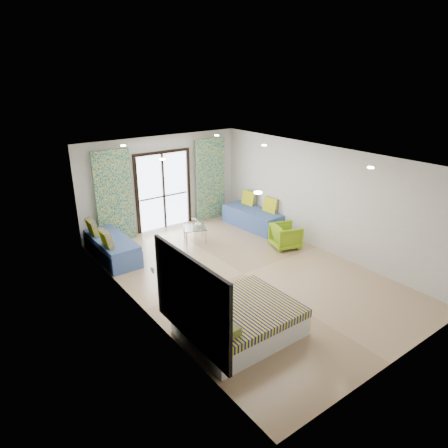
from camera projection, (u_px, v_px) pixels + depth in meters
floor at (243, 274)px, 9.19m from camera, size 5.00×7.50×0.01m
ceiling at (246, 158)px, 8.22m from camera, size 5.00×7.50×0.01m
wall_back at (163, 183)px, 11.52m from camera, size 5.00×0.01×2.70m
wall_front at (405, 290)px, 5.88m from camera, size 5.00×0.01×2.70m
wall_left at (139, 247)px, 7.32m from camera, size 0.01×7.50×2.70m
wall_right at (321, 199)px, 10.09m from camera, size 0.01×7.50×2.70m
balcony_door at (163, 186)px, 11.53m from camera, size 1.76×0.08×2.28m
balcony_rail at (164, 196)px, 11.65m from camera, size 1.52×0.03×0.04m
curtain_left at (114, 197)px, 10.57m from camera, size 1.00×0.10×2.50m
curtain_right at (210, 179)px, 12.28m from camera, size 1.00×0.10×2.50m
downlight_a at (258, 193)px, 5.95m from camera, size 0.12×0.12×0.02m
downlight_b at (371, 167)px, 7.50m from camera, size 0.12×0.12×0.02m
downlight_c at (162, 159)px, 8.21m from camera, size 0.12×0.12×0.02m
downlight_d at (264, 145)px, 9.76m from camera, size 0.12×0.12×0.02m
downlight_e at (123, 146)px, 9.71m from camera, size 0.12×0.12×0.02m
downlight_f at (217, 135)px, 11.26m from camera, size 0.12×0.12×0.02m
headboard at (190, 300)px, 6.18m from camera, size 0.06×2.10×1.50m
switch_plate at (152, 270)px, 7.11m from camera, size 0.02×0.10×0.10m
bed at (239, 320)px, 7.00m from camera, size 1.93×1.57×0.67m
daybed_left at (111, 247)px, 9.86m from camera, size 0.77×1.95×0.96m
daybed_right at (253, 217)px, 11.88m from camera, size 0.90×2.00×0.96m
coffee_table at (195, 229)px, 10.87m from camera, size 0.78×0.78×0.69m
vase at (198, 224)px, 10.83m from camera, size 0.24×0.24×0.18m
armchair at (286, 235)px, 10.46m from camera, size 0.81×0.84×0.70m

